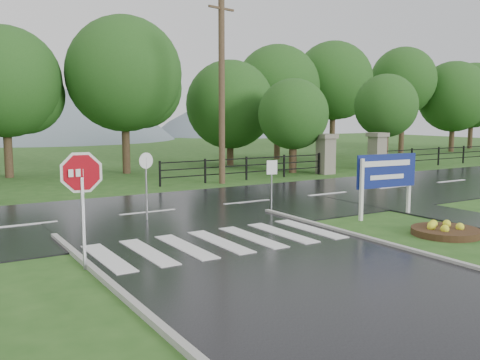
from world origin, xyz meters
TOP-DOWN VIEW (x-y plane):
  - ground at (0.00, 0.00)m, footprint 120.00×120.00m
  - main_road at (0.00, 10.00)m, footprint 90.00×8.00m
  - walkway at (8.50, 4.00)m, footprint 2.20×11.00m
  - crosswalk at (0.00, 5.00)m, footprint 6.50×2.80m
  - pillar_west at (13.00, 16.00)m, footprint 1.00×1.00m
  - pillar_east at (17.00, 16.00)m, footprint 1.00×1.00m
  - fence_west at (7.75, 16.00)m, footprint 9.58×0.08m
  - hills at (3.49, 65.00)m, footprint 102.00×48.00m
  - treeline at (1.00, 24.00)m, footprint 83.20×5.20m
  - stop_sign at (-3.65, 4.54)m, footprint 1.21×0.23m
  - estate_billboard at (6.42, 5.30)m, footprint 2.38×0.28m
  - flower_bed at (5.92, 2.57)m, footprint 1.88×1.88m
  - reg_sign_small at (3.80, 8.08)m, footprint 0.40×0.08m
  - reg_sign_round at (-0.52, 8.75)m, footprint 0.50×0.14m
  - utility_pole_east at (6.04, 15.50)m, footprint 1.57×0.50m
  - entrance_tree_left at (11.83, 17.50)m, footprint 4.02×4.02m
  - entrance_tree_right at (19.22, 17.50)m, footprint 4.02×4.02m

SIDE VIEW (x-z plane):
  - hills at x=3.49m, z-range -39.54..8.46m
  - ground at x=0.00m, z-range 0.00..0.00m
  - main_road at x=0.00m, z-range -0.02..0.02m
  - walkway at x=8.50m, z-range -0.02..0.02m
  - treeline at x=1.00m, z-range -5.00..5.00m
  - crosswalk at x=0.00m, z-range 0.05..0.07m
  - flower_bed at x=5.92m, z-range -0.05..0.33m
  - fence_west at x=7.75m, z-range 0.12..1.32m
  - pillar_west at x=13.00m, z-range 0.06..2.30m
  - pillar_east at x=17.00m, z-range 0.06..2.30m
  - reg_sign_small at x=3.80m, z-range 0.40..2.20m
  - reg_sign_round at x=-0.52m, z-range 0.30..2.48m
  - estate_billboard at x=6.42m, z-range 0.39..2.47m
  - stop_sign at x=-3.65m, z-range 0.54..3.29m
  - entrance_tree_left at x=11.83m, z-range 0.65..6.00m
  - entrance_tree_right at x=19.22m, z-range 0.90..6.78m
  - utility_pole_east at x=6.04m, z-range 0.07..9.04m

